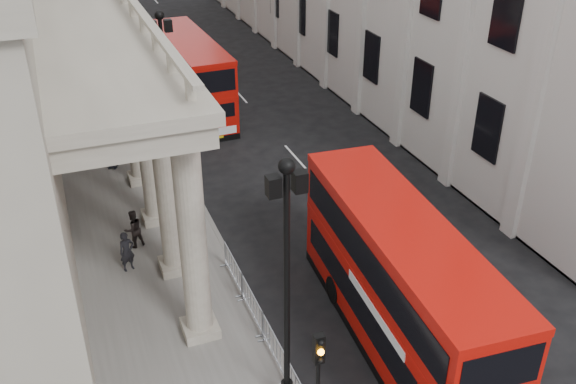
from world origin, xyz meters
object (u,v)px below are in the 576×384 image
object	(u,v)px
lamp_post_mid	(166,85)
traffic_light	(318,374)
lamp_post_north	(118,10)
bus_far	(191,74)
bus_near	(399,282)
pedestrian_a	(127,252)
pedestrian_b	(133,229)
pedestrian_c	(111,154)
lamp_post_south	(287,275)

from	to	relation	value
lamp_post_mid	traffic_light	xyz separation A→B (m)	(0.10, -18.02, -1.80)
lamp_post_north	bus_far	world-z (taller)	lamp_post_north
lamp_post_north	bus_near	xyz separation A→B (m)	(4.47, -30.63, -2.41)
bus_near	pedestrian_a	bearing A→B (deg)	141.30
lamp_post_mid	pedestrian_b	xyz separation A→B (m)	(-2.94, -5.78, -3.94)
pedestrian_b	lamp_post_north	bearing A→B (deg)	-118.66
pedestrian_b	pedestrian_c	world-z (taller)	pedestrian_b
lamp_post_mid	traffic_light	world-z (taller)	lamp_post_mid
bus_far	traffic_light	bearing A→B (deg)	-98.12
lamp_post_north	bus_far	xyz separation A→B (m)	(3.09, -7.43, -2.51)
bus_far	pedestrian_a	distance (m)	17.27
bus_near	bus_far	distance (m)	23.24
bus_far	pedestrian_b	xyz separation A→B (m)	(-6.04, -14.35, -1.43)
bus_near	traffic_light	bearing A→B (deg)	-138.32
bus_near	pedestrian_a	size ratio (longest dim) A/B	6.63
lamp_post_mid	pedestrian_b	bearing A→B (deg)	-116.96
lamp_post_mid	pedestrian_a	xyz separation A→B (m)	(-3.44, -7.35, -3.94)
lamp_post_mid	pedestrian_a	world-z (taller)	lamp_post_mid
lamp_post_north	bus_near	distance (m)	31.05
bus_far	lamp_post_north	bearing A→B (deg)	110.91
lamp_post_south	bus_near	bearing A→B (deg)	16.99
bus_near	pedestrian_a	xyz separation A→B (m)	(-7.91, 7.28, -1.53)
traffic_light	pedestrian_c	size ratio (longest dim) A/B	2.77
pedestrian_c	lamp_post_mid	bearing A→B (deg)	-11.98
pedestrian_b	lamp_post_south	bearing A→B (deg)	85.09
bus_near	pedestrian_a	world-z (taller)	bus_near
traffic_light	bus_near	world-z (taller)	bus_near
lamp_post_south	lamp_post_mid	size ratio (longest dim) A/B	1.00
lamp_post_mid	pedestrian_b	distance (m)	7.59
bus_near	pedestrian_b	world-z (taller)	bus_near
lamp_post_mid	bus_far	world-z (taller)	lamp_post_mid
lamp_post_south	lamp_post_mid	bearing A→B (deg)	90.00
lamp_post_south	bus_near	size ratio (longest dim) A/B	0.74
pedestrian_a	pedestrian_c	world-z (taller)	pedestrian_a
pedestrian_a	lamp_post_north	bearing A→B (deg)	64.30
lamp_post_south	traffic_light	xyz separation A→B (m)	(0.10, -2.02, -1.80)
lamp_post_north	pedestrian_b	world-z (taller)	lamp_post_north
bus_near	pedestrian_b	distance (m)	11.65
traffic_light	bus_near	bearing A→B (deg)	37.75
lamp_post_mid	pedestrian_c	world-z (taller)	lamp_post_mid
traffic_light	lamp_post_mid	bearing A→B (deg)	90.32
lamp_post_mid	traffic_light	bearing A→B (deg)	-89.68
lamp_post_south	pedestrian_b	distance (m)	11.34
lamp_post_north	pedestrian_a	distance (m)	23.93
lamp_post_mid	pedestrian_c	bearing A→B (deg)	145.36
lamp_post_south	pedestrian_a	distance (m)	10.11
traffic_light	pedestrian_b	xyz separation A→B (m)	(-3.04, 12.24, -2.14)
lamp_post_south	lamp_post_north	size ratio (longest dim) A/B	1.00
lamp_post_mid	traffic_light	size ratio (longest dim) A/B	1.93
lamp_post_south	bus_near	distance (m)	5.26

